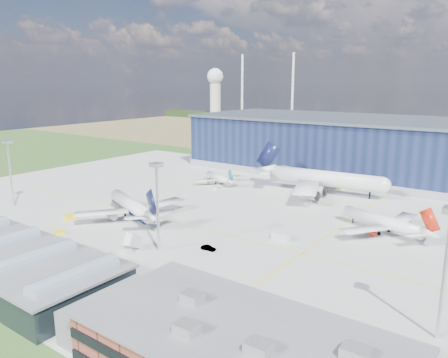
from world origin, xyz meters
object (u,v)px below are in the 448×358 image
at_px(airliner_red, 382,215).
at_px(airliner_regional, 219,175).
at_px(light_mast_east, 447,253).
at_px(gse_tug_b, 59,232).
at_px(airliner_navy, 131,199).
at_px(gse_cart_b, 213,188).
at_px(light_mast_center, 157,193).
at_px(gse_tug_c, 342,187).
at_px(airliner_widebody, 325,170).
at_px(hangar, 330,146).
at_px(gse_tug_a, 71,217).
at_px(light_mast_west, 9,163).
at_px(gse_van_a, 281,237).
at_px(airstair, 133,244).
at_px(car_a, 242,329).
at_px(gse_cart_a, 308,203).
at_px(car_b, 208,248).

distance_m(airliner_red, airliner_regional, 77.81).
bearing_deg(light_mast_east, airliner_regional, 144.69).
xyz_separation_m(light_mast_east, gse_tug_b, (-96.97, -7.42, -14.82)).
xyz_separation_m(airliner_navy, gse_cart_b, (-1.38, 44.03, -5.47)).
xyz_separation_m(light_mast_center, gse_cart_b, (-28.74, 59.70, -14.74)).
bearing_deg(gse_tug_c, airliner_widebody, -82.90).
relative_size(airliner_widebody, gse_tug_c, 15.33).
bearing_deg(hangar, gse_tug_a, -105.71).
bearing_deg(gse_tug_a, light_mast_west, -162.53).
bearing_deg(gse_van_a, gse_tug_a, 115.65).
height_order(light_mast_center, airliner_widebody, light_mast_center).
distance_m(airliner_widebody, gse_cart_b, 44.28).
bearing_deg(airstair, gse_tug_c, 65.09).
bearing_deg(gse_tug_c, car_a, -55.04).
bearing_deg(gse_tug_b, gse_cart_a, 84.95).
bearing_deg(gse_tug_b, gse_cart_b, 114.06).
bearing_deg(hangar, gse_tug_c, -59.31).
bearing_deg(car_a, gse_tug_a, 93.32).
bearing_deg(airliner_widebody, gse_van_a, -83.03).
bearing_deg(car_b, hangar, 2.43).
bearing_deg(airliner_regional, airstair, 135.35).
height_order(gse_tug_b, gse_tug_c, gse_tug_c).
distance_m(airliner_widebody, gse_tug_b, 97.76).
distance_m(gse_van_a, car_b, 20.83).
bearing_deg(gse_cart_b, gse_tug_c, -21.92).
relative_size(airliner_regional, gse_tug_a, 6.15).
relative_size(hangar, gse_tug_a, 37.94).
xyz_separation_m(gse_van_a, gse_tug_c, (-8.87, 66.61, -0.33)).
bearing_deg(airliner_red, light_mast_west, 43.18).
relative_size(light_mast_west, car_a, 6.39).
height_order(gse_van_a, airstair, airstair).
bearing_deg(gse_tug_c, car_b, -69.77).
distance_m(light_mast_center, gse_tug_c, 93.96).
bearing_deg(light_mast_center, gse_van_a, 50.21).
bearing_deg(gse_cart_b, light_mast_east, -92.63).
relative_size(airstair, car_b, 1.27).
height_order(airliner_red, airstair, airliner_red).
bearing_deg(gse_cart_b, airliner_widebody, -31.10).
xyz_separation_m(car_a, car_b, (-27.87, 26.06, 0.04)).
height_order(airliner_red, car_b, airliner_red).
bearing_deg(airliner_red, airliner_regional, 3.53).
bearing_deg(gse_tug_c, airstair, -78.80).
relative_size(light_mast_center, gse_van_a, 4.49).
distance_m(light_mast_center, airliner_regional, 78.32).
height_order(airliner_widebody, car_a, airliner_widebody).
xyz_separation_m(light_mast_east, gse_cart_a, (-53.56, 62.41, -14.87)).
relative_size(light_mast_west, car_b, 5.81).
distance_m(airliner_navy, car_b, 38.12).
bearing_deg(hangar, car_a, -72.64).
bearing_deg(gse_tug_a, light_mast_east, 10.07).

